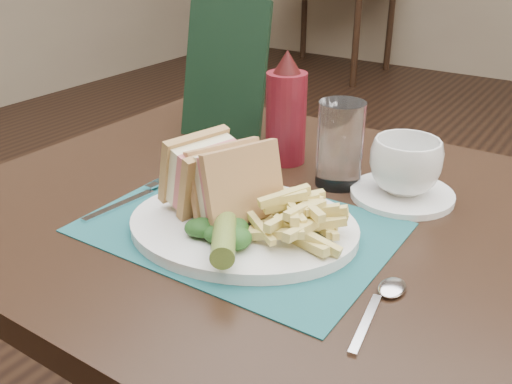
{
  "coord_description": "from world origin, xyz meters",
  "views": [
    {
      "loc": [
        0.39,
        -1.12,
        1.12
      ],
      "look_at": [
        0.02,
        -0.57,
        0.8
      ],
      "focal_mm": 40.0,
      "sensor_mm": 36.0,
      "label": 1
    }
  ],
  "objects_px": {
    "check_presenter": "(226,70)",
    "table_bg_left": "(328,23)",
    "sandwich_half_b": "(227,176)",
    "drinking_glass": "(340,144)",
    "plate": "(243,226)",
    "placemat": "(239,227)",
    "coffee_cup": "(405,166)",
    "ketchup_bottle": "(286,108)",
    "sandwich_half_a": "(194,167)",
    "saucer": "(402,194)"
  },
  "relations": [
    {
      "from": "sandwich_half_b",
      "to": "coffee_cup",
      "type": "relative_size",
      "value": 1.03
    },
    {
      "from": "table_bg_left",
      "to": "saucer",
      "type": "distance_m",
      "value": 3.86
    },
    {
      "from": "sandwich_half_b",
      "to": "drinking_glass",
      "type": "distance_m",
      "value": 0.21
    },
    {
      "from": "table_bg_left",
      "to": "coffee_cup",
      "type": "bearing_deg",
      "value": -61.23
    },
    {
      "from": "saucer",
      "to": "table_bg_left",
      "type": "bearing_deg",
      "value": 118.77
    },
    {
      "from": "ketchup_bottle",
      "to": "drinking_glass",
      "type": "bearing_deg",
      "value": -16.27
    },
    {
      "from": "ketchup_bottle",
      "to": "saucer",
      "type": "bearing_deg",
      "value": -6.21
    },
    {
      "from": "sandwich_half_a",
      "to": "sandwich_half_b",
      "type": "relative_size",
      "value": 0.96
    },
    {
      "from": "table_bg_left",
      "to": "saucer",
      "type": "relative_size",
      "value": 6.0
    },
    {
      "from": "plate",
      "to": "sandwich_half_a",
      "type": "distance_m",
      "value": 0.11
    },
    {
      "from": "table_bg_left",
      "to": "ketchup_bottle",
      "type": "distance_m",
      "value": 3.76
    },
    {
      "from": "placemat",
      "to": "sandwich_half_b",
      "type": "bearing_deg",
      "value": 176.82
    },
    {
      "from": "placemat",
      "to": "coffee_cup",
      "type": "bearing_deg",
      "value": 55.2
    },
    {
      "from": "coffee_cup",
      "to": "check_presenter",
      "type": "distance_m",
      "value": 0.39
    },
    {
      "from": "check_presenter",
      "to": "plate",
      "type": "bearing_deg",
      "value": -66.6
    },
    {
      "from": "plate",
      "to": "sandwich_half_a",
      "type": "xyz_separation_m",
      "value": [
        -0.09,
        0.01,
        0.06
      ]
    },
    {
      "from": "sandwich_half_a",
      "to": "sandwich_half_b",
      "type": "distance_m",
      "value": 0.06
    },
    {
      "from": "drinking_glass",
      "to": "saucer",
      "type": "bearing_deg",
      "value": 5.87
    },
    {
      "from": "check_presenter",
      "to": "table_bg_left",
      "type": "bearing_deg",
      "value": 97.86
    },
    {
      "from": "placemat",
      "to": "sandwich_half_b",
      "type": "xyz_separation_m",
      "value": [
        -0.02,
        0.0,
        0.07
      ]
    },
    {
      "from": "table_bg_left",
      "to": "sandwich_half_b",
      "type": "height_order",
      "value": "sandwich_half_b"
    },
    {
      "from": "plate",
      "to": "drinking_glass",
      "type": "distance_m",
      "value": 0.22
    },
    {
      "from": "table_bg_left",
      "to": "saucer",
      "type": "height_order",
      "value": "saucer"
    },
    {
      "from": "sandwich_half_a",
      "to": "ketchup_bottle",
      "type": "distance_m",
      "value": 0.23
    },
    {
      "from": "coffee_cup",
      "to": "check_presenter",
      "type": "height_order",
      "value": "check_presenter"
    },
    {
      "from": "plate",
      "to": "ketchup_bottle",
      "type": "height_order",
      "value": "ketchup_bottle"
    },
    {
      "from": "check_presenter",
      "to": "placemat",
      "type": "bearing_deg",
      "value": -67.22
    },
    {
      "from": "sandwich_half_a",
      "to": "sandwich_half_b",
      "type": "bearing_deg",
      "value": 10.79
    },
    {
      "from": "table_bg_left",
      "to": "ketchup_bottle",
      "type": "height_order",
      "value": "ketchup_bottle"
    },
    {
      "from": "plate",
      "to": "sandwich_half_a",
      "type": "relative_size",
      "value": 3.0
    },
    {
      "from": "plate",
      "to": "sandwich_half_b",
      "type": "height_order",
      "value": "sandwich_half_b"
    },
    {
      "from": "placemat",
      "to": "sandwich_half_b",
      "type": "height_order",
      "value": "sandwich_half_b"
    },
    {
      "from": "sandwich_half_a",
      "to": "sandwich_half_b",
      "type": "height_order",
      "value": "sandwich_half_b"
    },
    {
      "from": "placemat",
      "to": "sandwich_half_a",
      "type": "bearing_deg",
      "value": 176.94
    },
    {
      "from": "plate",
      "to": "drinking_glass",
      "type": "height_order",
      "value": "drinking_glass"
    },
    {
      "from": "sandwich_half_b",
      "to": "coffee_cup",
      "type": "bearing_deg",
      "value": 74.85
    },
    {
      "from": "sandwich_half_a",
      "to": "plate",
      "type": "bearing_deg",
      "value": 6.36
    },
    {
      "from": "saucer",
      "to": "ketchup_bottle",
      "type": "bearing_deg",
      "value": 173.79
    },
    {
      "from": "placemat",
      "to": "plate",
      "type": "bearing_deg",
      "value": -33.12
    },
    {
      "from": "plate",
      "to": "coffee_cup",
      "type": "xyz_separation_m",
      "value": [
        0.13,
        0.22,
        0.04
      ]
    },
    {
      "from": "sandwich_half_b",
      "to": "coffee_cup",
      "type": "distance_m",
      "value": 0.26
    },
    {
      "from": "sandwich_half_b",
      "to": "drinking_glass",
      "type": "xyz_separation_m",
      "value": [
        0.06,
        0.2,
        -0.0
      ]
    },
    {
      "from": "sandwich_half_a",
      "to": "coffee_cup",
      "type": "xyz_separation_m",
      "value": [
        0.22,
        0.2,
        -0.02
      ]
    },
    {
      "from": "sandwich_half_a",
      "to": "sandwich_half_b",
      "type": "xyz_separation_m",
      "value": [
        0.06,
        -0.0,
        0.0
      ]
    },
    {
      "from": "sandwich_half_b",
      "to": "saucer",
      "type": "bearing_deg",
      "value": 74.85
    },
    {
      "from": "plate",
      "to": "sandwich_half_a",
      "type": "bearing_deg",
      "value": 155.3
    },
    {
      "from": "drinking_glass",
      "to": "check_presenter",
      "type": "relative_size",
      "value": 0.52
    },
    {
      "from": "table_bg_left",
      "to": "drinking_glass",
      "type": "xyz_separation_m",
      "value": [
        1.75,
        -3.38,
        0.44
      ]
    },
    {
      "from": "ketchup_bottle",
      "to": "check_presenter",
      "type": "xyz_separation_m",
      "value": [
        -0.16,
        0.06,
        0.03
      ]
    },
    {
      "from": "coffee_cup",
      "to": "sandwich_half_a",
      "type": "bearing_deg",
      "value": -137.35
    }
  ]
}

